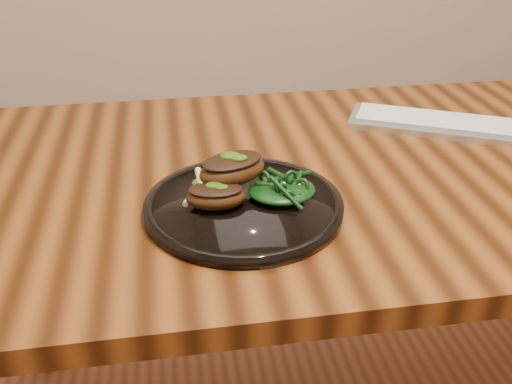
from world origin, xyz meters
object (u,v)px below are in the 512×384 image
(plate, at_px, (244,205))
(greens_heap, at_px, (282,186))
(keyboard, at_px, (452,125))
(desk, at_px, (354,200))
(lamb_chop_front, at_px, (215,195))

(plate, height_order, greens_heap, greens_heap)
(greens_heap, distance_m, keyboard, 0.49)
(desk, xyz_separation_m, lamb_chop_front, (-0.28, -0.15, 0.12))
(desk, xyz_separation_m, plate, (-0.24, -0.14, 0.09))
(lamb_chop_front, relative_size, greens_heap, 0.92)
(desk, xyz_separation_m, greens_heap, (-0.17, -0.13, 0.12))
(greens_heap, xyz_separation_m, keyboard, (0.42, 0.25, -0.03))
(plate, bearing_deg, keyboard, 28.30)
(plate, distance_m, lamb_chop_front, 0.06)
(lamb_chop_front, xyz_separation_m, keyboard, (0.52, 0.27, -0.03))
(lamb_chop_front, height_order, greens_heap, same)
(greens_heap, bearing_deg, lamb_chop_front, -171.21)
(plate, distance_m, greens_heap, 0.07)
(plate, bearing_deg, lamb_chop_front, -166.43)
(keyboard, bearing_deg, plate, -151.70)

